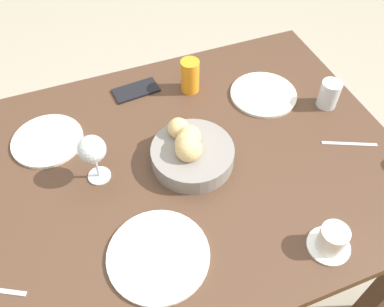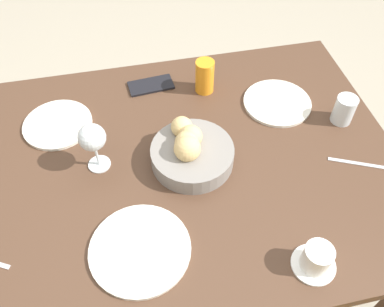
% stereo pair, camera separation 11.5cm
% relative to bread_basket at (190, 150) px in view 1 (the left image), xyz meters
% --- Properties ---
extents(ground_plane, '(10.00, 10.00, 0.00)m').
position_rel_bread_basket_xyz_m(ground_plane, '(0.06, 0.01, -0.79)').
color(ground_plane, '#A89E89').
extents(dining_table, '(1.33, 0.95, 0.75)m').
position_rel_bread_basket_xyz_m(dining_table, '(0.06, 0.01, -0.14)').
color(dining_table, '#4C3323').
rests_on(dining_table, ground_plane).
extents(bread_basket, '(0.24, 0.24, 0.11)m').
position_rel_bread_basket_xyz_m(bread_basket, '(0.00, 0.00, 0.00)').
color(bread_basket, gray).
rests_on(bread_basket, dining_table).
extents(plate_near_left, '(0.22, 0.22, 0.01)m').
position_rel_bread_basket_xyz_m(plate_near_left, '(-0.33, -0.17, -0.04)').
color(plate_near_left, silver).
rests_on(plate_near_left, dining_table).
extents(plate_near_right, '(0.21, 0.21, 0.01)m').
position_rel_bread_basket_xyz_m(plate_near_right, '(0.38, -0.22, -0.04)').
color(plate_near_right, silver).
rests_on(plate_near_right, dining_table).
extents(plate_far_center, '(0.25, 0.25, 0.01)m').
position_rel_bread_basket_xyz_m(plate_far_center, '(0.18, 0.25, -0.04)').
color(plate_far_center, silver).
rests_on(plate_far_center, dining_table).
extents(juice_glass, '(0.06, 0.06, 0.11)m').
position_rel_bread_basket_xyz_m(juice_glass, '(-0.11, -0.29, 0.02)').
color(juice_glass, orange).
rests_on(juice_glass, dining_table).
extents(water_tumbler, '(0.06, 0.06, 0.09)m').
position_rel_bread_basket_xyz_m(water_tumbler, '(-0.49, -0.06, 0.00)').
color(water_tumbler, silver).
rests_on(water_tumbler, dining_table).
extents(wine_glass, '(0.08, 0.08, 0.16)m').
position_rel_bread_basket_xyz_m(wine_glass, '(0.26, -0.03, 0.07)').
color(wine_glass, silver).
rests_on(wine_glass, dining_table).
extents(coffee_cup, '(0.11, 0.11, 0.07)m').
position_rel_bread_basket_xyz_m(coffee_cup, '(-0.22, 0.38, -0.01)').
color(coffee_cup, white).
rests_on(coffee_cup, dining_table).
extents(fork_silver, '(0.15, 0.08, 0.00)m').
position_rel_bread_basket_xyz_m(fork_silver, '(-0.47, 0.12, -0.04)').
color(fork_silver, '#B7B7BC').
rests_on(fork_silver, dining_table).
extents(cell_phone, '(0.16, 0.09, 0.01)m').
position_rel_bread_basket_xyz_m(cell_phone, '(0.07, -0.34, -0.04)').
color(cell_phone, black).
rests_on(cell_phone, dining_table).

